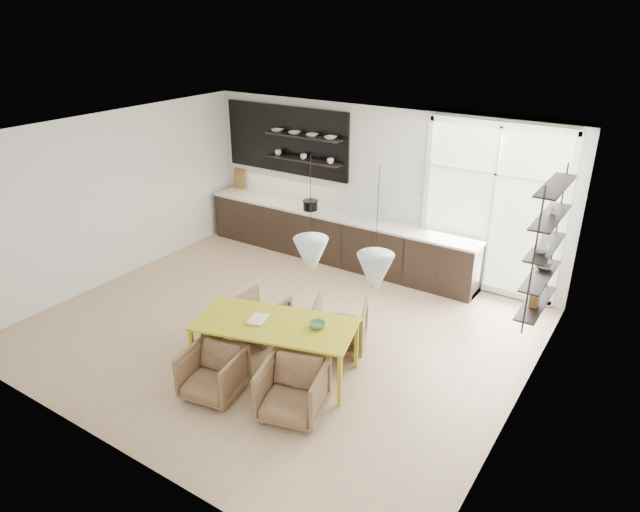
{
  "coord_description": "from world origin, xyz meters",
  "views": [
    {
      "loc": [
        4.59,
        -5.87,
        4.49
      ],
      "look_at": [
        0.37,
        0.6,
        1.08
      ],
      "focal_mm": 32.0,
      "sensor_mm": 36.0,
      "label": 1
    }
  ],
  "objects_px": {
    "dining_table": "(275,327)",
    "armchair_back_left": "(261,317)",
    "armchair_back_right": "(339,326)",
    "wire_stool": "(213,344)",
    "armchair_front_left": "(213,373)",
    "armchair_front_right": "(293,390)"
  },
  "relations": [
    {
      "from": "dining_table",
      "to": "armchair_back_left",
      "type": "bearing_deg",
      "value": 124.61
    },
    {
      "from": "dining_table",
      "to": "armchair_back_right",
      "type": "relative_size",
      "value": 2.95
    },
    {
      "from": "armchair_back_right",
      "to": "wire_stool",
      "type": "relative_size",
      "value": 1.78
    },
    {
      "from": "armchair_back_left",
      "to": "wire_stool",
      "type": "xyz_separation_m",
      "value": [
        -0.12,
        -0.88,
        -0.04
      ]
    },
    {
      "from": "armchair_back_left",
      "to": "armchair_back_right",
      "type": "height_order",
      "value": "armchair_back_right"
    },
    {
      "from": "armchair_back_right",
      "to": "wire_stool",
      "type": "distance_m",
      "value": 1.76
    },
    {
      "from": "armchair_back_left",
      "to": "armchair_front_left",
      "type": "distance_m",
      "value": 1.47
    },
    {
      "from": "armchair_back_left",
      "to": "wire_stool",
      "type": "bearing_deg",
      "value": 84.09
    },
    {
      "from": "dining_table",
      "to": "wire_stool",
      "type": "relative_size",
      "value": 5.25
    },
    {
      "from": "armchair_back_right",
      "to": "armchair_front_right",
      "type": "relative_size",
      "value": 1.01
    },
    {
      "from": "armchair_back_left",
      "to": "armchair_front_right",
      "type": "xyz_separation_m",
      "value": [
        1.42,
        -1.19,
        0.02
      ]
    },
    {
      "from": "armchair_back_left",
      "to": "armchair_front_left",
      "type": "xyz_separation_m",
      "value": [
        0.38,
        -1.42,
        0.0
      ]
    },
    {
      "from": "armchair_back_right",
      "to": "wire_stool",
      "type": "height_order",
      "value": "armchair_back_right"
    },
    {
      "from": "dining_table",
      "to": "armchair_front_left",
      "type": "relative_size",
      "value": 3.19
    },
    {
      "from": "armchair_front_left",
      "to": "wire_stool",
      "type": "relative_size",
      "value": 1.65
    },
    {
      "from": "armchair_front_right",
      "to": "wire_stool",
      "type": "height_order",
      "value": "armchair_front_right"
    },
    {
      "from": "armchair_back_right",
      "to": "armchair_back_left",
      "type": "bearing_deg",
      "value": -4.3
    },
    {
      "from": "armchair_front_right",
      "to": "wire_stool",
      "type": "bearing_deg",
      "value": 153.07
    },
    {
      "from": "dining_table",
      "to": "wire_stool",
      "type": "distance_m",
      "value": 1.0
    },
    {
      "from": "armchair_front_left",
      "to": "armchair_back_left",
      "type": "bearing_deg",
      "value": 95.0
    },
    {
      "from": "armchair_back_left",
      "to": "armchair_front_right",
      "type": "bearing_deg",
      "value": 142.17
    },
    {
      "from": "dining_table",
      "to": "armchair_front_left",
      "type": "bearing_deg",
      "value": -130.12
    }
  ]
}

